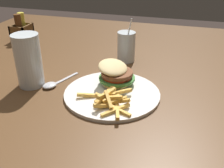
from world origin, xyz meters
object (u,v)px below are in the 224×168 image
Objects in this scene: juice_glass at (126,48)px; spoon at (52,84)px; condiment_caddy at (22,30)px; beer_glass at (29,63)px; meal_plate_near at (113,86)px.

juice_glass reaches higher than spoon.
spoon is 1.21× the size of condiment_caddy.
beer_glass is 0.49m from condiment_caddy.
meal_plate_near is 0.67m from condiment_caddy.
meal_plate_near is 1.92× the size of spoon.
meal_plate_near is 2.32× the size of condiment_caddy.
beer_glass reaches higher than meal_plate_near.
beer_glass is 0.38m from juice_glass.
condiment_caddy reaches higher than meal_plate_near.
meal_plate_near is at bearing -175.23° from juice_glass.
meal_plate_near is at bearing -123.29° from condiment_caddy.
spoon is at bearing -83.18° from beer_glass.
meal_plate_near is at bearing -84.22° from beer_glass.
spoon is at bearing 95.43° from meal_plate_near.
beer_glass is 0.10m from spoon.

